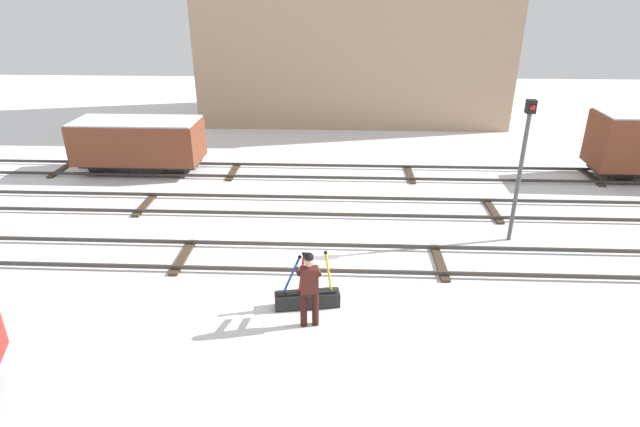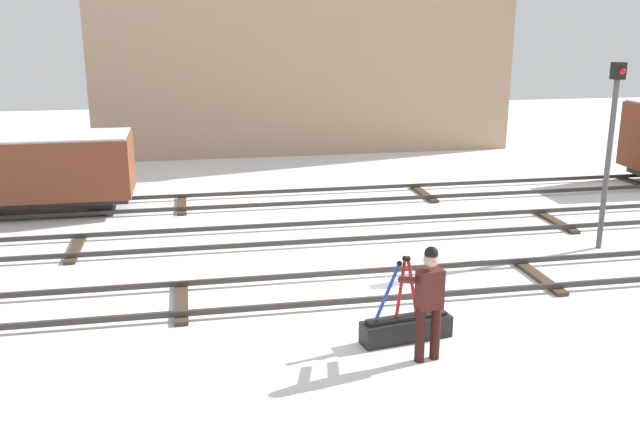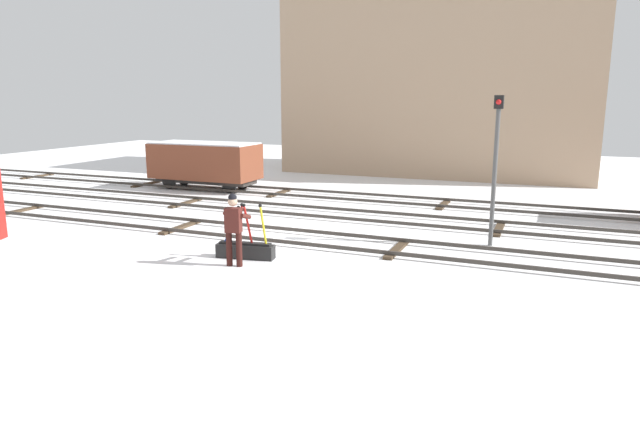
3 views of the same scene
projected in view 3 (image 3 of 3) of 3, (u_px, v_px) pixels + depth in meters
name	position (u px, v px, depth m)	size (l,w,h in m)	color
ground_plane	(280.00, 239.00, 16.59)	(60.00, 60.00, 0.00)	white
track_main_line	(280.00, 235.00, 16.57)	(44.00, 1.94, 0.18)	#38332D
track_siding_near	(325.00, 213.00, 19.80)	(44.00, 1.94, 0.18)	#38332D
track_siding_far	(356.00, 197.00, 22.93)	(44.00, 1.94, 0.18)	#38332D
switch_lever_frame	(246.00, 249.00, 14.57)	(1.56, 0.60, 1.45)	black
rail_worker	(234.00, 225.00, 13.74)	(0.61, 0.75, 1.82)	#351511
signal_post	(496.00, 156.00, 15.33)	(0.24, 0.32, 4.14)	#4C4C4C
apartment_building	(440.00, 79.00, 30.65)	(16.29, 6.95, 10.14)	tan
freight_car_back_track	(205.00, 162.00, 25.38)	(4.86, 2.07, 2.11)	#2D2B28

